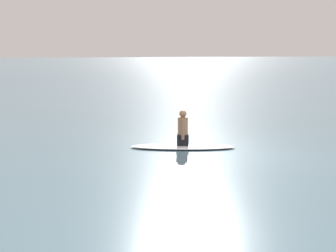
# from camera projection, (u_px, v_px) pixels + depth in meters

# --- Properties ---
(ground_plane) EXTENTS (400.00, 400.00, 0.00)m
(ground_plane) POSITION_uv_depth(u_px,v_px,m) (218.00, 151.00, 11.67)
(ground_plane) COLOR slate
(surfboard) EXTENTS (3.21, 1.68, 0.10)m
(surfboard) POSITION_uv_depth(u_px,v_px,m) (183.00, 147.00, 12.00)
(surfboard) COLOR white
(surfboard) RESTS_ON ground
(person_paddler) EXTENTS (0.42, 0.46, 1.06)m
(person_paddler) POSITION_uv_depth(u_px,v_px,m) (183.00, 129.00, 11.91)
(person_paddler) COLOR black
(person_paddler) RESTS_ON surfboard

